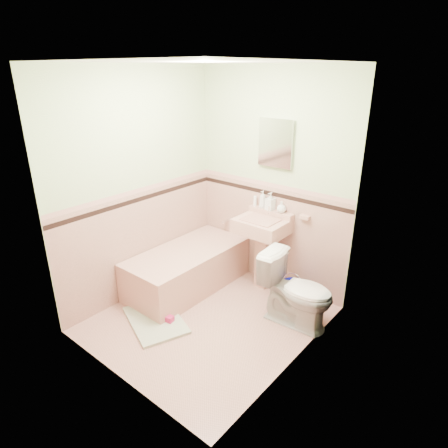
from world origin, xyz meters
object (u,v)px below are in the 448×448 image
Objects in this scene: shoe at (167,318)px; soap_bottle_right at (281,207)px; soap_bottle_mid at (270,201)px; soap_bottle_left at (263,199)px; sink at (261,254)px; medicine_cabinet at (276,143)px; bathtub at (188,270)px; toilet at (297,291)px; bucket at (292,291)px.

soap_bottle_right is at bearing 61.63° from shoe.
soap_bottle_mid is 0.15m from soap_bottle_right.
soap_bottle_left and soap_bottle_mid have the same top height.
sink is at bearing -55.52° from soap_bottle_left.
medicine_cabinet is 2.50× the size of soap_bottle_left.
sink is at bearing -84.63° from soap_bottle_mid.
medicine_cabinet is 2.18m from shoe.
soap_bottle_left is at bearing 124.48° from sink.
soap_bottle_left reaches higher than shoe.
soap_bottle_mid is (0.66, 0.71, 0.82)m from bathtub.
sink is 6.70× the size of soap_bottle_right.
sink is at bearing 64.74° from shoe.
bathtub is 1.38m from toilet.
toilet is at bearing -38.88° from medicine_cabinet.
bathtub is 7.37× the size of soap_bottle_left.
bathtub is 10.03× the size of shoe.
sink is 4.33× the size of soap_bottle_left.
soap_bottle_mid reaches higher than soap_bottle_right.
medicine_cabinet reaches higher than sink.
soap_bottle_left is at bearing 51.92° from bathtub.
soap_bottle_mid is 1.55× the size of soap_bottle_right.
bathtub is 2.95× the size of medicine_cabinet.
shoe is (-0.34, -1.40, -1.64)m from medicine_cabinet.
soap_bottle_mid is at bearing 46.96° from bathtub.
soap_bottle_right is at bearing 0.00° from soap_bottle_left.
medicine_cabinet is 3.40× the size of shoe.
medicine_cabinet reaches higher than bathtub.
sink is 1.29m from shoe.
bathtub is 1.99× the size of toilet.
toilet reaches higher than bathtub.
medicine_cabinet reaches higher than toilet.
soap_bottle_mid is 1.71m from shoe.
soap_bottle_left is at bearing 180.00° from soap_bottle_mid.
medicine_cabinet is 0.71m from soap_bottle_right.
soap_bottle_left is 1.55× the size of soap_bottle_right.
soap_bottle_mid is 1.36× the size of shoe.
sink is 0.64m from soap_bottle_left.
soap_bottle_left is at bearing -166.36° from medicine_cabinet.
soap_bottle_left is 1.70m from shoe.
soap_bottle_mid is at bearing 180.00° from soap_bottle_right.
soap_bottle_right is at bearing -12.67° from medicine_cabinet.
soap_bottle_right is at bearing 151.70° from bucket.
sink reaches higher than bucket.
toilet is (0.67, -0.33, -0.06)m from sink.
soap_bottle_mid is (0.11, 0.00, 0.00)m from soap_bottle_left.
medicine_cabinet is 0.67m from soap_bottle_left.
shoe is (-0.48, -1.37, -0.95)m from soap_bottle_right.
soap_bottle_right is 1.73m from shoe.
shoe is (-0.78, -1.20, -0.05)m from bucket.
soap_bottle_right is (0.13, -0.03, -0.69)m from medicine_cabinet.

